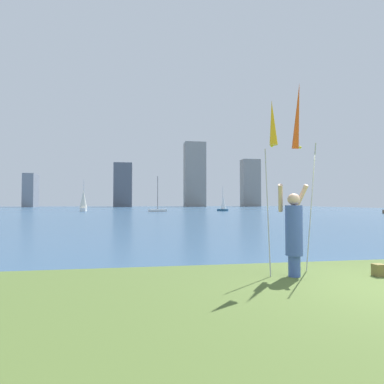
{
  "coord_description": "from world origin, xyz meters",
  "views": [
    {
      "loc": [
        -4.46,
        -5.06,
        1.51
      ],
      "look_at": [
        -1.71,
        11.75,
        2.06
      ],
      "focal_mm": 30.23,
      "sensor_mm": 36.0,
      "label": 1
    }
  ],
  "objects_px": {
    "person": "(294,231)",
    "sailboat_1": "(83,201)",
    "kite_flag_right": "(298,119)",
    "sailboat_2": "(223,204)",
    "kite_flag_left": "(272,128)",
    "bag": "(379,270)",
    "sailboat_3": "(158,210)"
  },
  "relations": [
    {
      "from": "kite_flag_left",
      "to": "sailboat_1",
      "type": "relative_size",
      "value": 0.67
    },
    {
      "from": "person",
      "to": "sailboat_1",
      "type": "height_order",
      "value": "sailboat_1"
    },
    {
      "from": "kite_flag_left",
      "to": "sailboat_1",
      "type": "bearing_deg",
      "value": 103.23
    },
    {
      "from": "kite_flag_left",
      "to": "sailboat_3",
      "type": "relative_size",
      "value": 0.63
    },
    {
      "from": "person",
      "to": "sailboat_2",
      "type": "relative_size",
      "value": 0.44
    },
    {
      "from": "person",
      "to": "sailboat_1",
      "type": "xyz_separation_m",
      "value": [
        -12.46,
        50.82,
        0.78
      ]
    },
    {
      "from": "person",
      "to": "sailboat_3",
      "type": "distance_m",
      "value": 46.01
    },
    {
      "from": "bag",
      "to": "sailboat_3",
      "type": "height_order",
      "value": "sailboat_3"
    },
    {
      "from": "person",
      "to": "sailboat_3",
      "type": "relative_size",
      "value": 0.33
    },
    {
      "from": "sailboat_2",
      "to": "sailboat_3",
      "type": "height_order",
      "value": "sailboat_3"
    },
    {
      "from": "kite_flag_left",
      "to": "sailboat_3",
      "type": "height_order",
      "value": "sailboat_3"
    },
    {
      "from": "person",
      "to": "kite_flag_left",
      "type": "relative_size",
      "value": 0.53
    },
    {
      "from": "kite_flag_right",
      "to": "sailboat_2",
      "type": "xyz_separation_m",
      "value": [
        10.81,
        47.6,
        -2.21
      ]
    },
    {
      "from": "person",
      "to": "kite_flag_left",
      "type": "height_order",
      "value": "kite_flag_left"
    },
    {
      "from": "kite_flag_left",
      "to": "sailboat_3",
      "type": "xyz_separation_m",
      "value": [
        0.3,
        46.1,
        -2.7
      ]
    },
    {
      "from": "kite_flag_right",
      "to": "sailboat_2",
      "type": "relative_size",
      "value": 0.99
    },
    {
      "from": "kite_flag_left",
      "to": "bag",
      "type": "bearing_deg",
      "value": -4.22
    },
    {
      "from": "person",
      "to": "sailboat_3",
      "type": "height_order",
      "value": "sailboat_3"
    },
    {
      "from": "person",
      "to": "sailboat_1",
      "type": "distance_m",
      "value": 52.33
    },
    {
      "from": "bag",
      "to": "sailboat_1",
      "type": "distance_m",
      "value": 53.03
    },
    {
      "from": "bag",
      "to": "sailboat_2",
      "type": "distance_m",
      "value": 49.51
    },
    {
      "from": "bag",
      "to": "sailboat_2",
      "type": "relative_size",
      "value": 0.06
    },
    {
      "from": "sailboat_3",
      "to": "kite_flag_right",
      "type": "bearing_deg",
      "value": -89.15
    },
    {
      "from": "kite_flag_right",
      "to": "sailboat_1",
      "type": "distance_m",
      "value": 51.79
    },
    {
      "from": "sailboat_1",
      "to": "sailboat_2",
      "type": "xyz_separation_m",
      "value": [
        23.75,
        -2.51,
        -0.48
      ]
    },
    {
      "from": "kite_flag_right",
      "to": "sailboat_1",
      "type": "bearing_deg",
      "value": 104.48
    },
    {
      "from": "person",
      "to": "bag",
      "type": "distance_m",
      "value": 1.92
    },
    {
      "from": "person",
      "to": "sailboat_2",
      "type": "xyz_separation_m",
      "value": [
        11.3,
        48.31,
        0.29
      ]
    },
    {
      "from": "kite_flag_right",
      "to": "sailboat_3",
      "type": "relative_size",
      "value": 0.74
    },
    {
      "from": "kite_flag_right",
      "to": "bag",
      "type": "distance_m",
      "value": 3.66
    },
    {
      "from": "bag",
      "to": "sailboat_3",
      "type": "xyz_separation_m",
      "value": [
        -1.91,
        46.26,
        0.18
      ]
    },
    {
      "from": "sailboat_1",
      "to": "kite_flag_left",
      "type": "bearing_deg",
      "value": -76.77
    }
  ]
}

